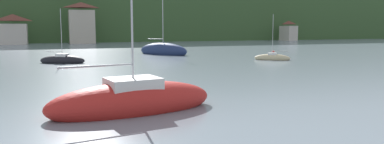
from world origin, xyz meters
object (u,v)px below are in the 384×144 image
(shore_building_central, at_px, (82,24))
(sailboat_far_5, at_px, (272,58))
(shore_building_eastcentral, at_px, (288,31))
(shore_building_westcentral, at_px, (13,30))
(sailboat_far_4, at_px, (163,51))
(mooring_buoy_near, at_px, (273,52))
(sailboat_far_9, at_px, (62,60))
(sailboat_mid_0, at_px, (133,101))

(shore_building_central, height_order, sailboat_far_5, shore_building_central)
(shore_building_eastcentral, relative_size, sailboat_far_5, 1.09)
(shore_building_central, relative_size, sailboat_far_5, 1.81)
(shore_building_westcentral, distance_m, sailboat_far_5, 64.30)
(shore_building_westcentral, relative_size, sailboat_far_4, 0.67)
(shore_building_central, distance_m, mooring_buoy_near, 50.27)
(sailboat_far_5, distance_m, sailboat_far_9, 22.94)
(shore_building_central, bearing_deg, sailboat_far_9, -96.69)
(sailboat_far_4, relative_size, mooring_buoy_near, 22.39)
(shore_building_central, relative_size, shore_building_eastcentral, 1.65)
(shore_building_central, bearing_deg, shore_building_westcentral, 178.95)
(sailboat_far_4, height_order, sailboat_far_9, sailboat_far_4)
(shore_building_westcentral, relative_size, shore_building_central, 0.69)
(shore_building_eastcentral, relative_size, sailboat_far_4, 0.58)
(shore_building_westcentral, relative_size, sailboat_far_5, 1.25)
(sailboat_mid_0, bearing_deg, shore_building_eastcentral, 41.73)
(sailboat_far_4, bearing_deg, shore_building_eastcentral, 97.34)
(sailboat_mid_0, height_order, sailboat_far_4, sailboat_mid_0)
(shore_building_westcentral, bearing_deg, mooring_buoy_near, -47.82)
(shore_building_eastcentral, bearing_deg, sailboat_far_5, -127.20)
(sailboat_far_9, bearing_deg, shore_building_eastcentral, 64.50)
(sailboat_mid_0, relative_size, sailboat_far_9, 1.86)
(shore_building_central, height_order, sailboat_far_9, shore_building_central)
(shore_building_central, relative_size, sailboat_far_4, 0.96)
(mooring_buoy_near, bearing_deg, sailboat_far_5, -124.01)
(shore_building_central, height_order, shore_building_eastcentral, shore_building_central)
(shore_building_westcentral, relative_size, sailboat_far_9, 1.15)
(shore_building_central, relative_size, sailboat_far_9, 1.66)
(shore_building_westcentral, height_order, sailboat_far_4, sailboat_far_4)
(sailboat_far_4, xyz_separation_m, mooring_buoy_near, (17.40, -0.73, -0.51))
(sailboat_far_5, bearing_deg, sailboat_mid_0, 82.73)
(sailboat_mid_0, xyz_separation_m, sailboat_far_4, (11.22, 33.15, 0.05))
(shore_building_eastcentral, height_order, sailboat_far_5, shore_building_eastcentral)
(shore_building_eastcentral, distance_m, sailboat_far_5, 70.90)
(shore_building_central, height_order, sailboat_mid_0, sailboat_mid_0)
(shore_building_eastcentral, distance_m, sailboat_mid_0, 99.20)
(sailboat_far_5, relative_size, sailboat_far_9, 0.92)
(sailboat_far_9, bearing_deg, shore_building_central, 109.36)
(sailboat_far_4, height_order, sailboat_far_5, sailboat_far_4)
(shore_building_westcentral, height_order, sailboat_far_9, shore_building_westcentral)
(sailboat_mid_0, height_order, sailboat_far_9, sailboat_mid_0)
(sailboat_far_4, bearing_deg, sailboat_far_5, 2.15)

